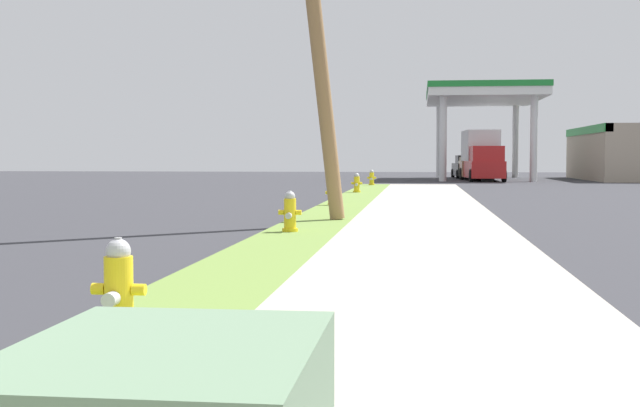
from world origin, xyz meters
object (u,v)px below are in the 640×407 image
Objects in this scene: fire_hydrant_second at (290,214)px; fire_hydrant_fifth at (372,178)px; fire_hydrant_nearest at (119,292)px; fire_hydrant_fourth at (357,184)px; truck_tan_on_apron at (475,165)px; truck_white_at_far_bay at (490,164)px; car_black_by_near_pump at (468,168)px; utility_pole_midground at (316,23)px; truck_red_at_forecourt at (482,157)px; fire_hydrant_third at (333,193)px.

fire_hydrant_second is 25.30m from fire_hydrant_fifth.
fire_hydrant_fourth is (-0.11, 25.85, 0.00)m from fire_hydrant_nearest.
truck_tan_on_apron reaches higher than fire_hydrant_nearest.
truck_white_at_far_bay is at bearing 77.67° from truck_tan_on_apron.
fire_hydrant_second is at bearing -97.29° from car_black_by_near_pump.
car_black_by_near_pump is (5.60, 53.15, 0.28)m from fire_hydrant_nearest.
truck_red_at_forecourt is at bearing 80.30° from utility_pole_midground.
fire_hydrant_fifth is (0.04, 25.30, 0.00)m from fire_hydrant_second.
fire_hydrant_fifth is at bearing -106.53° from car_black_by_near_pump.
utility_pole_midground reaches higher than fire_hydrant_fifth.
truck_tan_on_apron reaches higher than fire_hydrant_fifth.
utility_pole_midground is at bearing -89.77° from fire_hydrant_fifth.
fire_hydrant_second is 44.60m from car_black_by_near_pump.
truck_red_at_forecourt is at bearing -86.02° from car_black_by_near_pump.
fire_hydrant_fourth is at bearing 90.74° from utility_pole_midground.
fire_hydrant_second is at bearing -92.81° from utility_pole_midground.
fire_hydrant_third is at bearing -101.99° from truck_red_at_forecourt.
truck_white_at_far_bay is at bearing 80.84° from utility_pole_midground.
fire_hydrant_third is 6.94m from utility_pole_midground.
truck_white_at_far_bay reaches higher than fire_hydrant_nearest.
fire_hydrant_third is 40.51m from truck_white_at_far_bay.
utility_pole_midground is 1.52× the size of truck_tan_on_apron.
utility_pole_midground is (0.09, -22.59, 3.86)m from fire_hydrant_fifth.
car_black_by_near_pump is 0.71× the size of truck_red_at_forecourt.
fire_hydrant_nearest and fire_hydrant_fourth have the same top height.
truck_red_at_forecourt is (6.06, 46.61, 1.04)m from fire_hydrant_nearest.
fire_hydrant_second and fire_hydrant_fifth have the same top height.
fire_hydrant_second is at bearing 90.39° from fire_hydrant_nearest.
fire_hydrant_fifth is (0.13, 16.83, 0.00)m from fire_hydrant_third.
car_black_by_near_pump is at bearing 83.98° from fire_hydrant_nearest.
fire_hydrant_third is (-0.09, 8.47, 0.00)m from fire_hydrant_second.
utility_pole_midground reaches higher than fire_hydrant_nearest.
utility_pole_midground is (0.22, -5.76, 3.86)m from fire_hydrant_third.
truck_red_at_forecourt is (6.08, 12.40, 1.04)m from fire_hydrant_fifth.
truck_white_at_far_bay is (1.53, 7.01, 0.00)m from truck_tan_on_apron.
truck_red_at_forecourt is 1.17× the size of truck_white_at_far_bay.
fire_hydrant_nearest is 0.13× the size of truck_white_at_far_bay.
car_black_by_near_pump is at bearing 82.42° from utility_pole_midground.
truck_tan_on_apron is at bearing -84.50° from car_black_by_near_pump.
truck_red_at_forecourt reaches higher than fire_hydrant_fifth.
car_black_by_near_pump is at bearing -114.35° from truck_white_at_far_bay.
fire_hydrant_fourth is at bearing 90.17° from fire_hydrant_second.
fire_hydrant_nearest is 17.38m from fire_hydrant_third.
truck_tan_on_apron is (-0.17, 3.55, -0.57)m from truck_red_at_forecourt.
car_black_by_near_pump is at bearing 82.71° from fire_hydrant_second.
truck_white_at_far_bay reaches higher than fire_hydrant_second.
fire_hydrant_nearest is 12.24m from utility_pole_midground.
car_black_by_near_pump is (5.53, 41.54, -3.58)m from utility_pole_midground.
fire_hydrant_fourth is 8.36m from fire_hydrant_fifth.
fire_hydrant_fourth is (-0.05, 16.94, 0.00)m from fire_hydrant_second.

